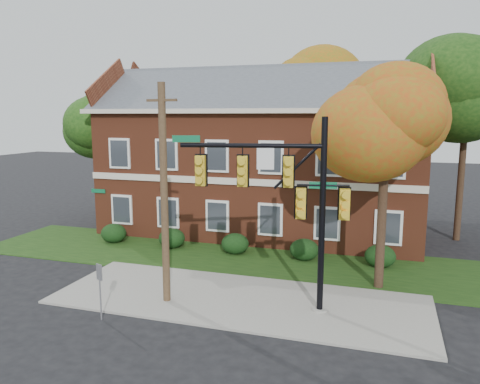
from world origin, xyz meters
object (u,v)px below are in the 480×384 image
(hedge_far_left, at_px, (114,233))
(sign_post, at_px, (100,282))
(hedge_right, at_px, (304,250))
(hedge_center, at_px, (235,244))
(hedge_far_right, at_px, (380,256))
(tree_left_rear, at_px, (108,119))
(hedge_left, at_px, (172,238))
(tree_far_rear, at_px, (308,88))
(utility_pole, at_px, (164,195))
(tree_right_rear, at_px, (475,92))
(tree_near_right, at_px, (393,121))
(apartment_building, at_px, (263,148))
(traffic_signal, at_px, (286,193))

(hedge_far_left, height_order, sign_post, sign_post)
(hedge_right, bearing_deg, hedge_center, 180.00)
(hedge_far_right, xyz_separation_m, tree_left_rear, (-16.73, 4.14, 6.16))
(hedge_center, distance_m, tree_left_rear, 12.23)
(hedge_left, xyz_separation_m, hedge_center, (3.50, 0.00, 0.00))
(hedge_right, xyz_separation_m, tree_far_rear, (-2.16, 13.09, 8.32))
(hedge_left, bearing_deg, utility_pole, -65.70)
(hedge_far_left, xyz_separation_m, tree_left_rear, (-2.73, 4.14, 6.16))
(hedge_center, xyz_separation_m, utility_pole, (-0.50, -6.64, 3.55))
(hedge_right, distance_m, utility_pole, 8.53)
(tree_left_rear, bearing_deg, tree_right_rear, 5.36)
(hedge_right, relative_size, tree_far_rear, 0.12)
(tree_right_rear, bearing_deg, tree_near_right, -114.58)
(hedge_left, bearing_deg, hedge_far_left, 180.00)
(hedge_left, bearing_deg, sign_post, -79.89)
(hedge_left, bearing_deg, apartment_building, 56.33)
(apartment_building, relative_size, hedge_center, 13.43)
(utility_pole, bearing_deg, tree_far_rear, 93.11)
(hedge_far_left, bearing_deg, utility_pole, -45.63)
(tree_left_rear, relative_size, tree_right_rear, 0.84)
(tree_near_right, bearing_deg, hedge_far_left, 168.73)
(apartment_building, height_order, tree_right_rear, tree_right_rear)
(hedge_far_right, bearing_deg, hedge_center, 180.00)
(apartment_building, height_order, hedge_right, apartment_building)
(tree_right_rear, xyz_separation_m, traffic_signal, (-7.46, -12.22, -3.87))
(apartment_building, bearing_deg, tree_left_rear, -173.46)
(hedge_far_left, relative_size, hedge_center, 1.00)
(sign_post, bearing_deg, tree_right_rear, 69.16)
(sign_post, bearing_deg, hedge_far_left, 141.15)
(hedge_right, relative_size, tree_left_rear, 0.16)
(hedge_right, xyz_separation_m, sign_post, (-5.45, -8.70, 0.81))
(tree_near_right, relative_size, traffic_signal, 1.25)
(hedge_far_right, height_order, tree_left_rear, tree_left_rear)
(hedge_right, bearing_deg, apartment_building, 123.67)
(hedge_left, bearing_deg, hedge_far_right, 0.00)
(apartment_building, xyz_separation_m, tree_right_rear, (11.31, 0.86, 3.13))
(hedge_left, bearing_deg, traffic_signal, -39.70)
(hedge_center, xyz_separation_m, tree_left_rear, (-9.73, 4.14, 6.16))
(hedge_center, relative_size, hedge_far_right, 1.00)
(hedge_right, xyz_separation_m, hedge_far_right, (3.50, 0.00, 0.00))
(hedge_center, height_order, tree_left_rear, tree_left_rear)
(hedge_left, bearing_deg, hedge_center, 0.00)
(hedge_far_left, height_order, tree_far_rear, tree_far_rear)
(traffic_signal, relative_size, utility_pole, 0.85)
(hedge_far_right, relative_size, tree_right_rear, 0.13)
(hedge_right, bearing_deg, hedge_far_left, 180.00)
(hedge_far_left, bearing_deg, hedge_left, 0.00)
(traffic_signal, xyz_separation_m, sign_post, (-5.81, -2.59, -2.92))
(tree_right_rear, bearing_deg, utility_pole, -132.81)
(traffic_signal, relative_size, sign_post, 3.49)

